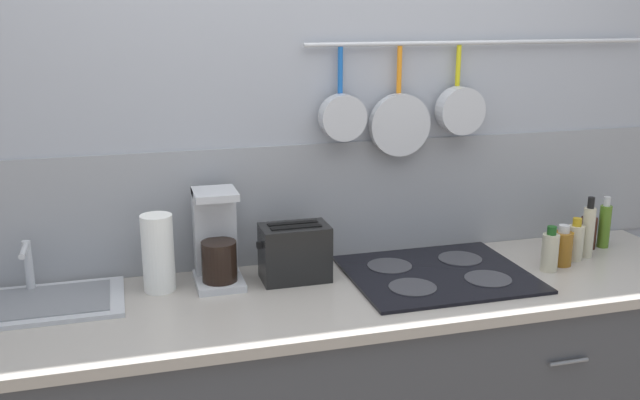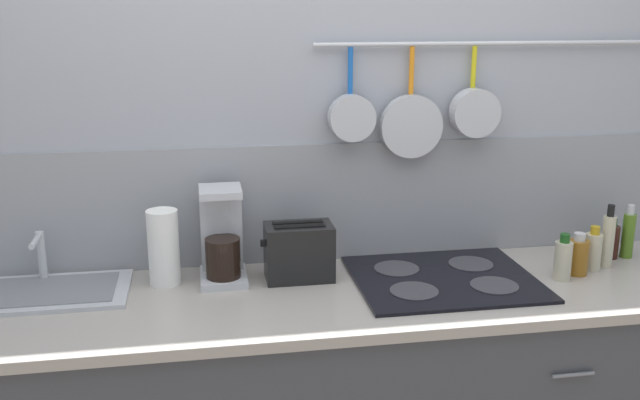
{
  "view_description": "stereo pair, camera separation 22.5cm",
  "coord_description": "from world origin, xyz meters",
  "px_view_note": "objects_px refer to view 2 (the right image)",
  "views": [
    {
      "loc": [
        -0.68,
        -2.09,
        1.83
      ],
      "look_at": [
        -0.09,
        0.0,
        1.24
      ],
      "focal_mm": 40.0,
      "sensor_mm": 36.0,
      "label": 1
    },
    {
      "loc": [
        -0.46,
        -2.14,
        1.83
      ],
      "look_at": [
        -0.09,
        0.0,
        1.24
      ],
      "focal_mm": 40.0,
      "sensor_mm": 36.0,
      "label": 2
    }
  ],
  "objects_px": {
    "coffee_maker": "(222,241)",
    "toaster": "(299,252)",
    "bottle_cooking_wine": "(610,241)",
    "bottle_olive_oil": "(563,259)",
    "bottle_dish_soap": "(593,250)",
    "bottle_hot_sauce": "(578,256)",
    "bottle_vinegar": "(608,240)",
    "paper_towel_roll": "(164,248)",
    "bottle_sesame_oil": "(628,234)"
  },
  "relations": [
    {
      "from": "toaster",
      "to": "paper_towel_roll",
      "type": "bearing_deg",
      "value": 176.26
    },
    {
      "from": "bottle_dish_soap",
      "to": "bottle_vinegar",
      "type": "distance_m",
      "value": 0.07
    },
    {
      "from": "bottle_olive_oil",
      "to": "bottle_vinegar",
      "type": "relative_size",
      "value": 0.71
    },
    {
      "from": "bottle_olive_oil",
      "to": "toaster",
      "type": "bearing_deg",
      "value": 169.51
    },
    {
      "from": "paper_towel_roll",
      "to": "toaster",
      "type": "bearing_deg",
      "value": -3.74
    },
    {
      "from": "bottle_hot_sauce",
      "to": "bottle_cooking_wine",
      "type": "distance_m",
      "value": 0.25
    },
    {
      "from": "coffee_maker",
      "to": "bottle_cooking_wine",
      "type": "relative_size",
      "value": 2.16
    },
    {
      "from": "coffee_maker",
      "to": "bottle_olive_oil",
      "type": "bearing_deg",
      "value": -10.72
    },
    {
      "from": "toaster",
      "to": "bottle_vinegar",
      "type": "height_order",
      "value": "bottle_vinegar"
    },
    {
      "from": "bottle_vinegar",
      "to": "bottle_cooking_wine",
      "type": "xyz_separation_m",
      "value": [
        0.07,
        0.09,
        -0.04
      ]
    },
    {
      "from": "coffee_maker",
      "to": "toaster",
      "type": "xyz_separation_m",
      "value": [
        0.26,
        -0.05,
        -0.04
      ]
    },
    {
      "from": "bottle_dish_soap",
      "to": "bottle_vinegar",
      "type": "relative_size",
      "value": 0.69
    },
    {
      "from": "bottle_hot_sauce",
      "to": "bottle_olive_oil",
      "type": "bearing_deg",
      "value": -153.19
    },
    {
      "from": "toaster",
      "to": "bottle_sesame_oil",
      "type": "height_order",
      "value": "bottle_sesame_oil"
    },
    {
      "from": "paper_towel_roll",
      "to": "coffee_maker",
      "type": "height_order",
      "value": "coffee_maker"
    },
    {
      "from": "coffee_maker",
      "to": "bottle_sesame_oil",
      "type": "relative_size",
      "value": 1.59
    },
    {
      "from": "bottle_sesame_oil",
      "to": "bottle_vinegar",
      "type": "bearing_deg",
      "value": -148.99
    },
    {
      "from": "bottle_dish_soap",
      "to": "bottle_sesame_oil",
      "type": "distance_m",
      "value": 0.22
    },
    {
      "from": "paper_towel_roll",
      "to": "bottle_cooking_wine",
      "type": "xyz_separation_m",
      "value": [
        1.63,
        -0.02,
        -0.06
      ]
    },
    {
      "from": "paper_towel_roll",
      "to": "bottle_dish_soap",
      "type": "relative_size",
      "value": 1.61
    },
    {
      "from": "paper_towel_roll",
      "to": "bottle_vinegar",
      "type": "height_order",
      "value": "paper_towel_roll"
    },
    {
      "from": "coffee_maker",
      "to": "bottle_cooking_wine",
      "type": "distance_m",
      "value": 1.44
    },
    {
      "from": "bottle_olive_oil",
      "to": "bottle_sesame_oil",
      "type": "bearing_deg",
      "value": 25.84
    },
    {
      "from": "bottle_vinegar",
      "to": "bottle_cooking_wine",
      "type": "distance_m",
      "value": 0.11
    },
    {
      "from": "bottle_olive_oil",
      "to": "bottle_dish_soap",
      "type": "xyz_separation_m",
      "value": [
        0.16,
        0.07,
        -0.0
      ]
    },
    {
      "from": "coffee_maker",
      "to": "bottle_dish_soap",
      "type": "bearing_deg",
      "value": -6.33
    },
    {
      "from": "coffee_maker",
      "to": "bottle_sesame_oil",
      "type": "xyz_separation_m",
      "value": [
        1.5,
        -0.05,
        -0.05
      ]
    },
    {
      "from": "toaster",
      "to": "bottle_cooking_wine",
      "type": "height_order",
      "value": "toaster"
    },
    {
      "from": "paper_towel_roll",
      "to": "bottle_sesame_oil",
      "type": "xyz_separation_m",
      "value": [
        1.7,
        -0.02,
        -0.04
      ]
    },
    {
      "from": "paper_towel_roll",
      "to": "coffee_maker",
      "type": "bearing_deg",
      "value": 6.74
    },
    {
      "from": "bottle_olive_oil",
      "to": "bottle_cooking_wine",
      "type": "relative_size",
      "value": 1.1
    },
    {
      "from": "toaster",
      "to": "bottle_dish_soap",
      "type": "distance_m",
      "value": 1.05
    },
    {
      "from": "paper_towel_roll",
      "to": "bottle_dish_soap",
      "type": "bearing_deg",
      "value": -4.63
    },
    {
      "from": "coffee_maker",
      "to": "bottle_vinegar",
      "type": "distance_m",
      "value": 1.38
    },
    {
      "from": "coffee_maker",
      "to": "toaster",
      "type": "height_order",
      "value": "coffee_maker"
    },
    {
      "from": "bottle_vinegar",
      "to": "bottle_olive_oil",
      "type": "bearing_deg",
      "value": -157.53
    },
    {
      "from": "bottle_cooking_wine",
      "to": "bottle_sesame_oil",
      "type": "xyz_separation_m",
      "value": [
        0.07,
        -0.01,
        0.02
      ]
    },
    {
      "from": "coffee_maker",
      "to": "bottle_dish_soap",
      "type": "relative_size",
      "value": 2.01
    },
    {
      "from": "bottle_hot_sauce",
      "to": "bottle_dish_soap",
      "type": "distance_m",
      "value": 0.08
    },
    {
      "from": "coffee_maker",
      "to": "toaster",
      "type": "bearing_deg",
      "value": -11.53
    },
    {
      "from": "bottle_cooking_wine",
      "to": "bottle_olive_oil",
      "type": "bearing_deg",
      "value": -148.21
    },
    {
      "from": "bottle_vinegar",
      "to": "bottle_cooking_wine",
      "type": "height_order",
      "value": "bottle_vinegar"
    },
    {
      "from": "bottle_cooking_wine",
      "to": "bottle_sesame_oil",
      "type": "distance_m",
      "value": 0.07
    },
    {
      "from": "bottle_olive_oil",
      "to": "bottle_cooking_wine",
      "type": "height_order",
      "value": "bottle_olive_oil"
    },
    {
      "from": "bottle_vinegar",
      "to": "bottle_cooking_wine",
      "type": "bearing_deg",
      "value": 52.49
    },
    {
      "from": "bottle_olive_oil",
      "to": "paper_towel_roll",
      "type": "bearing_deg",
      "value": 171.77
    },
    {
      "from": "paper_towel_roll",
      "to": "bottle_olive_oil",
      "type": "bearing_deg",
      "value": -8.23
    },
    {
      "from": "bottle_dish_soap",
      "to": "bottle_cooking_wine",
      "type": "bearing_deg",
      "value": 38.52
    },
    {
      "from": "coffee_maker",
      "to": "bottle_vinegar",
      "type": "height_order",
      "value": "coffee_maker"
    },
    {
      "from": "bottle_dish_soap",
      "to": "bottle_hot_sauce",
      "type": "bearing_deg",
      "value": -156.34
    }
  ]
}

